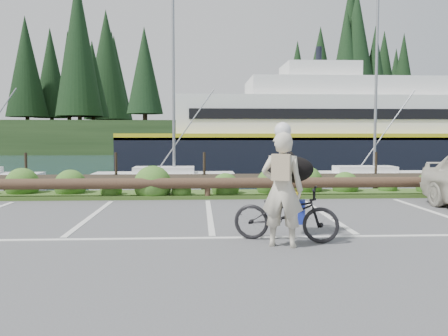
% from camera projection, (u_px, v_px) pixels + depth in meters
% --- Properties ---
extents(ground, '(72.00, 72.00, 0.00)m').
position_uv_depth(ground, '(212.00, 233.00, 8.63)').
color(ground, '#4C4C4E').
extents(harbor_backdrop, '(170.00, 160.00, 30.00)m').
position_uv_depth(harbor_backdrop, '(203.00, 145.00, 86.82)').
color(harbor_backdrop, '#172F38').
rests_on(harbor_backdrop, ground).
extents(vegetation_strip, '(34.00, 1.60, 0.10)m').
position_uv_depth(vegetation_strip, '(207.00, 194.00, 13.91)').
color(vegetation_strip, '#3D5B21').
rests_on(vegetation_strip, ground).
extents(log_rail, '(32.00, 0.30, 0.60)m').
position_uv_depth(log_rail, '(208.00, 199.00, 13.21)').
color(log_rail, '#443021').
rests_on(log_rail, ground).
extents(bicycle, '(1.88, 1.15, 0.93)m').
position_uv_depth(bicycle, '(286.00, 214.00, 7.98)').
color(bicycle, black).
rests_on(bicycle, ground).
extents(cyclist, '(0.78, 0.63, 1.84)m').
position_uv_depth(cyclist, '(282.00, 190.00, 7.55)').
color(cyclist, beige).
rests_on(cyclist, ground).
extents(dog, '(0.66, 0.93, 0.49)m').
position_uv_depth(dog, '(290.00, 169.00, 8.48)').
color(dog, black).
rests_on(dog, bicycle).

